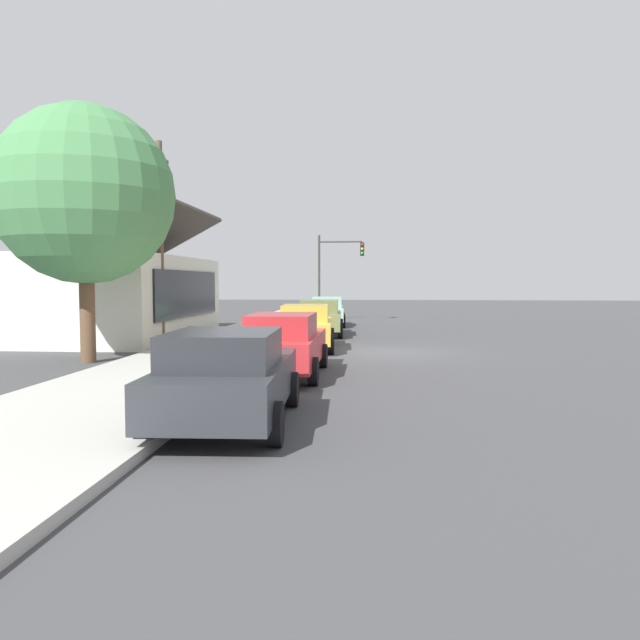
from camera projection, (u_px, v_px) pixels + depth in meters
name	position (u px, v px, depth m)	size (l,w,h in m)	color
ground_plane	(385.00, 352.00, 20.41)	(120.00, 120.00, 0.00)	#424244
sidewalk_curb	(222.00, 348.00, 20.88)	(60.00, 4.20, 0.16)	#B2AFA8
car_charcoal	(228.00, 376.00, 10.00)	(4.60, 2.24, 1.59)	#2D3035
car_cherry	(284.00, 344.00, 15.22)	(4.73, 1.95, 1.59)	red
car_mustard	(306.00, 327.00, 21.12)	(4.69, 2.18, 1.59)	gold
car_olive	(320.00, 317.00, 26.77)	(4.84, 2.20, 1.59)	olive
car_seafoam	(327.00, 311.00, 32.46)	(4.43, 2.12, 1.59)	#9ED1BC
storefront_building	(100.00, 294.00, 25.66)	(10.90, 8.02, 5.61)	silver
shade_tree	(85.00, 196.00, 17.49)	(5.17, 5.17, 7.48)	brown
traffic_light_main	(337.00, 264.00, 36.36)	(0.37, 2.79, 5.20)	#383833
utility_pole_wooden	(160.00, 240.00, 22.13)	(1.80, 0.24, 7.50)	brown
fire_hydrant_red	(271.00, 332.00, 22.52)	(0.22, 0.22, 0.71)	red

